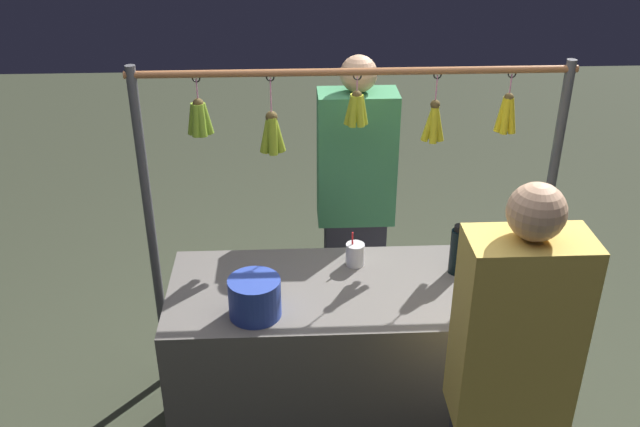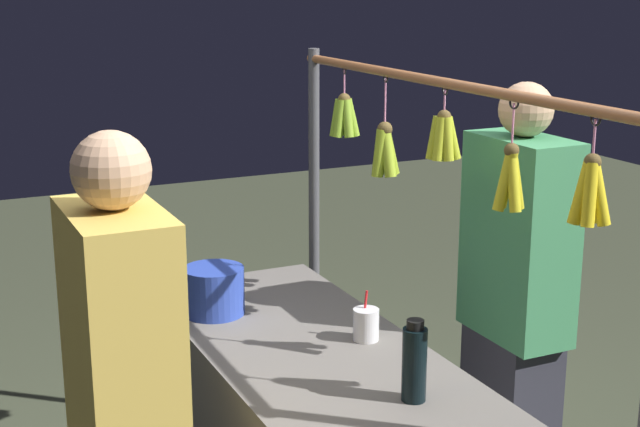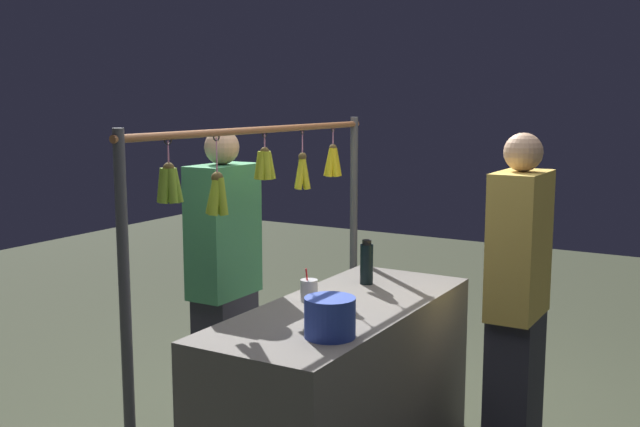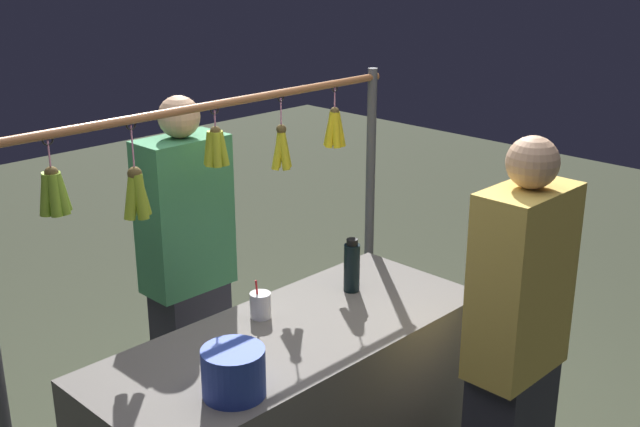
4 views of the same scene
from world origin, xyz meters
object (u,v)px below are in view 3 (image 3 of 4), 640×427
blue_bucket (330,317)px  vendor_person (225,289)px  water_bottle (367,263)px  drink_cup (309,290)px  customer_person (517,309)px

blue_bucket → vendor_person: (-0.48, -0.89, -0.11)m
water_bottle → drink_cup: 0.44m
drink_cup → vendor_person: bearing=-95.5°
blue_bucket → drink_cup: (-0.42, -0.35, -0.03)m
water_bottle → vendor_person: (0.38, -0.62, -0.13)m
water_bottle → customer_person: size_ratio=0.14×
water_bottle → vendor_person: size_ratio=0.14×
blue_bucket → vendor_person: vendor_person is taller
blue_bucket → vendor_person: size_ratio=0.13×
water_bottle → vendor_person: bearing=-58.5°
customer_person → water_bottle: bearing=-89.9°
blue_bucket → customer_person: (-0.86, 0.51, -0.10)m
blue_bucket → vendor_person: 1.01m
customer_person → vendor_person: bearing=-74.8°
drink_cup → customer_person: customer_person is taller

